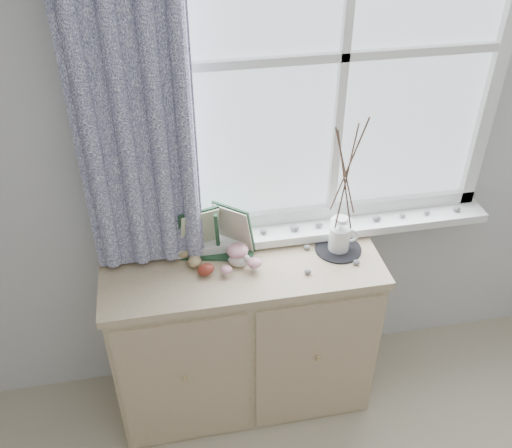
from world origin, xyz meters
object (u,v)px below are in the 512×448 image
toadstool_cluster (240,256)px  twig_pitcher (347,172)px  botanical_book (218,235)px  sideboard (244,336)px

toadstool_cluster → twig_pitcher: twig_pitcher is taller
twig_pitcher → botanical_book: bearing=-169.5°
toadstool_cluster → botanical_book: bearing=143.3°
sideboard → botanical_book: 0.56m
sideboard → twig_pitcher: twig_pitcher is taller
botanical_book → twig_pitcher: bearing=8.9°
toadstool_cluster → twig_pitcher: size_ratio=0.25×
botanical_book → toadstool_cluster: 0.13m
twig_pitcher → sideboard: bearing=-160.5°
botanical_book → toadstool_cluster: (0.08, -0.06, -0.08)m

